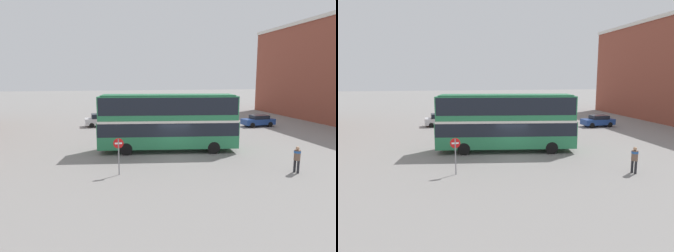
% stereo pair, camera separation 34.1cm
% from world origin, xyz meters
% --- Properties ---
extents(ground_plane, '(240.00, 240.00, 0.00)m').
position_xyz_m(ground_plane, '(0.00, 0.00, 0.00)').
color(ground_plane, gray).
extents(double_decker_bus, '(11.68, 4.22, 4.77)m').
position_xyz_m(double_decker_bus, '(-0.21, 1.49, 2.73)').
color(double_decker_bus, '#287A4C').
rests_on(double_decker_bus, ground_plane).
extents(pedestrian_foreground, '(0.54, 0.54, 1.75)m').
position_xyz_m(pedestrian_foreground, '(6.79, -5.93, 1.07)').
color(pedestrian_foreground, '#232328').
rests_on(pedestrian_foreground, ground_plane).
extents(parked_car_kerb_near, '(4.34, 1.80, 1.69)m').
position_xyz_m(parked_car_kerb_near, '(-1.57, 12.30, 0.84)').
color(parked_car_kerb_near, maroon).
rests_on(parked_car_kerb_near, ground_plane).
extents(parked_car_kerb_far, '(4.10, 2.22, 1.61)m').
position_xyz_m(parked_car_kerb_far, '(-5.85, 15.91, 0.80)').
color(parked_car_kerb_far, silver).
rests_on(parked_car_kerb_far, ground_plane).
extents(parked_car_side_street, '(4.13, 1.94, 1.44)m').
position_xyz_m(parked_car_side_street, '(13.66, 11.64, 0.74)').
color(parked_car_side_street, navy).
rests_on(parked_car_side_street, ground_plane).
extents(no_entry_sign, '(0.64, 0.08, 2.38)m').
position_xyz_m(no_entry_sign, '(-4.58, -3.94, 1.61)').
color(no_entry_sign, gray).
rests_on(no_entry_sign, ground_plane).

